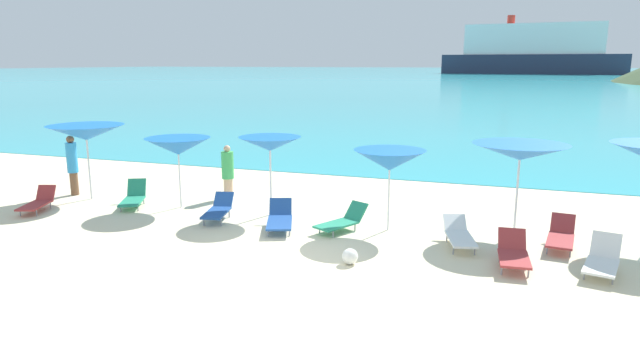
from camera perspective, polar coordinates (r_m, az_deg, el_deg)
ground_plane at (r=21.28m, az=6.49°, el=0.16°), size 50.00×100.00×0.30m
ocean_water at (r=239.66m, az=18.21°, el=10.45°), size 650.00×440.00×0.02m
umbrella_0 at (r=18.46m, az=-22.95°, el=4.51°), size 2.34×2.34×2.32m
umbrella_1 at (r=16.54m, az=-14.41°, el=3.38°), size 2.08×2.08×2.07m
umbrella_2 at (r=15.26m, az=-5.17°, el=3.71°), size 1.89×1.89×2.21m
umbrella_3 at (r=13.90m, az=7.19°, el=2.03°), size 1.87×1.87×2.07m
umbrella_4 at (r=14.25m, az=19.90°, el=2.71°), size 2.50×2.50×2.28m
lounge_chair_0 at (r=17.90m, az=-27.05°, el=-2.02°), size 0.95×1.52×0.63m
lounge_chair_1 at (r=12.37m, az=19.29°, el=-7.06°), size 0.70×1.53×0.64m
lounge_chair_3 at (r=15.30m, az=-10.42°, el=-2.97°), size 0.88×1.64×0.62m
lounge_chair_4 at (r=14.27m, az=-4.17°, el=-3.97°), size 1.13×1.72×0.64m
lounge_chair_5 at (r=14.09m, az=2.33°, el=-4.19°), size 1.17×1.58×0.64m
lounge_chair_6 at (r=13.32m, az=14.14°, el=-5.48°), size 0.96×1.70×0.57m
lounge_chair_7 at (r=17.37m, az=-18.65°, el=-1.68°), size 1.14×1.59×0.71m
lounge_chair_8 at (r=12.70m, az=27.07°, el=-7.31°), size 0.89×1.53×0.70m
lounge_chair_9 at (r=13.95m, az=23.56°, el=-5.28°), size 0.73×1.57×0.66m
beachgoer_1 at (r=19.40m, az=-24.14°, el=1.57°), size 0.33×0.33×1.93m
beachgoer_2 at (r=17.48m, az=-9.48°, el=0.92°), size 0.38×0.38×1.69m
beach_ball at (r=11.86m, az=3.11°, el=-7.86°), size 0.34×0.34×0.34m
cruise_ship at (r=215.73m, az=20.97°, el=12.22°), size 62.95×14.32×20.58m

